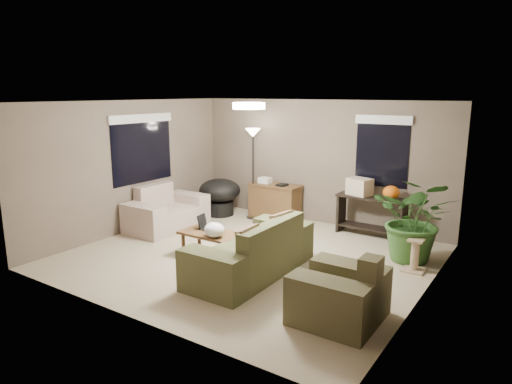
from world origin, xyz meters
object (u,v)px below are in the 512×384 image
Objects in this scene: armchair at (340,296)px; coffee_table at (211,236)px; console_table at (371,213)px; desk at (275,202)px; main_sofa at (254,255)px; papasan_chair at (220,194)px; cat_scratching_post at (415,257)px; loveseat at (166,214)px; houseplant at (415,229)px; floor_lamp at (253,144)px.

armchair reaches higher than coffee_table.
console_table reaches higher than coffee_table.
desk and console_table have the same top height.
armchair is (1.62, -0.58, 0.00)m from main_sofa.
coffee_table is 0.97× the size of papasan_chair.
main_sofa reaches higher than console_table.
main_sofa reaches higher than desk.
coffee_table is 0.91× the size of desk.
desk is (-1.30, 2.74, 0.08)m from main_sofa.
papasan_chair is at bearing 168.25° from cat_scratching_post.
loveseat is 3.20× the size of cat_scratching_post.
houseplant is at bearing -6.63° from papasan_chair.
desk is at bearing 164.34° from houseplant.
console_table is 0.68× the size of floor_lamp.
desk reaches higher than coffee_table.
armchair is at bearing -35.60° from papasan_chair.
floor_lamp is at bearing -156.57° from desk.
console_table is 1.26× the size of papasan_chair.
main_sofa is at bearing 160.42° from armchair.
papasan_chair reaches higher than coffee_table.
floor_lamp is at bearing 163.22° from cat_scratching_post.
console_table is at bearing 131.22° from cat_scratching_post.
houseplant is (3.13, -0.88, 0.16)m from desk.
floor_lamp reaches higher than main_sofa.
console_table is at bearing 138.89° from houseplant.
loveseat is 4.67m from houseplant.
desk is 2.09m from console_table.
papasan_chair is 4.34m from houseplant.
desk is 2.20× the size of cat_scratching_post.
main_sofa is 3.35m from floor_lamp.
floor_lamp is (0.75, 0.19, 1.13)m from papasan_chair.
console_table is at bearing 7.13° from papasan_chair.
coffee_table is 3.27m from houseplant.
loveseat and armchair have the same top height.
desk is at bearing 17.68° from papasan_chair.
loveseat is 1.93m from coffee_table.
main_sofa is 3.43m from papasan_chair.
console_table is at bearing 26.95° from loveseat.
main_sofa is 1.69× the size of console_table.
desk is 1.31m from floor_lamp.
floor_lamp is at bearing 107.80° from coffee_table.
main_sofa is at bearing -105.83° from console_table.
loveseat is 3.97m from console_table.
loveseat is at bearing -169.04° from houseplant.
loveseat is 1.42m from papasan_chair.
main_sofa is 2.20× the size of armchair.
console_table is (-0.84, 3.35, 0.14)m from armchair.
main_sofa is 2.20× the size of coffee_table.
desk is at bearing 115.43° from main_sofa.
desk is 0.85× the size of console_table.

